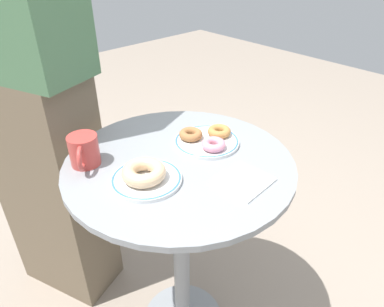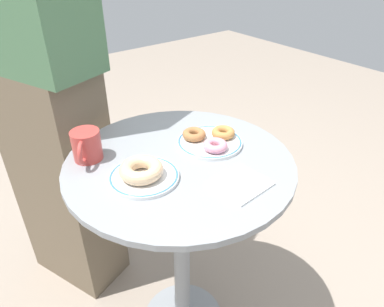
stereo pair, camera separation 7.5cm
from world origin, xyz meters
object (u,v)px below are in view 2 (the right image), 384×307
(donut_old_fashioned, at_px, (223,133))
(coffee_mug, at_px, (86,146))
(donut_glazed, at_px, (141,170))
(donut_pink_frosted, at_px, (215,145))
(plate_left, at_px, (144,176))
(cafe_table, at_px, (181,218))
(paper_napkin, at_px, (241,184))
(plate_right, at_px, (210,142))
(donut_cinnamon, at_px, (194,134))
(person_figure, at_px, (43,93))

(donut_old_fashioned, bearing_deg, coffee_mug, 158.24)
(donut_glazed, height_order, donut_pink_frosted, donut_glazed)
(donut_pink_frosted, bearing_deg, plate_left, 175.94)
(cafe_table, relative_size, paper_napkin, 5.80)
(plate_right, distance_m, donut_glazed, 0.26)
(donut_cinnamon, bearing_deg, paper_napkin, -100.11)
(coffee_mug, relative_size, person_figure, 0.06)
(plate_left, relative_size, donut_old_fashioned, 2.56)
(donut_old_fashioned, relative_size, coffee_mug, 0.66)
(cafe_table, bearing_deg, donut_cinnamon, 30.80)
(donut_cinnamon, bearing_deg, plate_left, -161.87)
(donut_pink_frosted, distance_m, person_figure, 0.63)
(donut_glazed, xyz_separation_m, donut_old_fashioned, (0.31, 0.03, -0.01))
(donut_glazed, xyz_separation_m, paper_napkin, (0.19, -0.18, -0.03))
(plate_right, height_order, paper_napkin, plate_right)
(cafe_table, bearing_deg, coffee_mug, 141.02)
(donut_glazed, distance_m, donut_pink_frosted, 0.24)
(donut_glazed, height_order, donut_old_fashioned, donut_glazed)
(donut_glazed, relative_size, donut_cinnamon, 1.60)
(plate_left, height_order, donut_pink_frosted, donut_pink_frosted)
(donut_old_fashioned, distance_m, paper_napkin, 0.24)
(donut_cinnamon, distance_m, person_figure, 0.55)
(cafe_table, xyz_separation_m, coffee_mug, (-0.20, 0.16, 0.26))
(plate_right, bearing_deg, donut_pink_frosted, -112.63)
(cafe_table, height_order, donut_pink_frosted, donut_pink_frosted)
(donut_pink_frosted, xyz_separation_m, person_figure, (-0.30, 0.55, 0.06))
(paper_napkin, bearing_deg, plate_left, 135.86)
(donut_glazed, height_order, donut_cinnamon, donut_glazed)
(coffee_mug, bearing_deg, plate_left, -66.88)
(cafe_table, bearing_deg, paper_napkin, -73.92)
(donut_old_fashioned, bearing_deg, donut_cinnamon, 148.88)
(cafe_table, xyz_separation_m, plate_right, (0.13, 0.02, 0.23))
(plate_left, height_order, donut_glazed, donut_glazed)
(donut_old_fashioned, relative_size, donut_cinnamon, 1.00)
(donut_old_fashioned, bearing_deg, donut_pink_frosted, -148.35)
(donut_pink_frosted, height_order, paper_napkin, donut_pink_frosted)
(plate_left, xyz_separation_m, donut_glazed, (-0.01, 0.00, 0.02))
(donut_glazed, height_order, person_figure, person_figure)
(donut_old_fashioned, height_order, paper_napkin, donut_old_fashioned)
(plate_left, distance_m, donut_cinnamon, 0.24)
(plate_right, xyz_separation_m, paper_napkin, (-0.07, -0.21, -0.00))
(plate_right, xyz_separation_m, donut_pink_frosted, (-0.02, -0.05, 0.02))
(donut_old_fashioned, distance_m, person_figure, 0.63)
(paper_napkin, bearing_deg, cafe_table, 106.08)
(cafe_table, height_order, donut_glazed, donut_glazed)
(plate_right, distance_m, paper_napkin, 0.22)
(person_figure, bearing_deg, paper_napkin, -70.45)
(cafe_table, bearing_deg, donut_old_fashioned, 3.97)
(plate_left, relative_size, person_figure, 0.11)
(donut_glazed, relative_size, donut_pink_frosted, 1.60)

